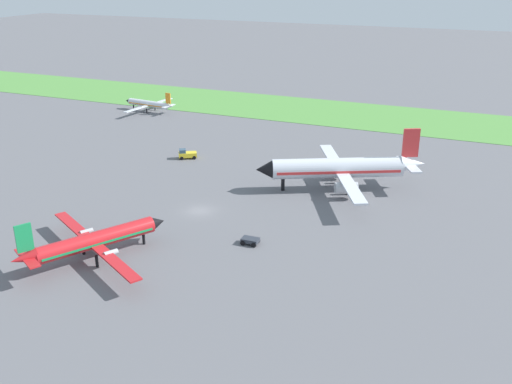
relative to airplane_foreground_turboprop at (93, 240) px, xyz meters
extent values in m
plane|color=slate|center=(5.14, 19.72, -2.72)|extent=(600.00, 600.00, 0.00)
cube|color=#549342|center=(5.14, 91.19, -2.68)|extent=(360.00, 28.00, 0.08)
cylinder|color=red|center=(0.21, 0.38, -0.02)|extent=(9.93, 15.21, 2.25)
cone|color=black|center=(4.64, 8.22, -0.02)|extent=(3.03, 3.04, 2.21)
cone|color=red|center=(-4.44, -7.85, 0.26)|extent=(3.31, 3.74, 2.03)
cube|color=#198C4C|center=(0.21, 0.38, -0.19)|extent=(9.53, 14.45, 0.32)
cube|color=red|center=(-5.39, 3.03, -0.41)|extent=(11.55, 7.46, 0.23)
cube|color=red|center=(5.38, -3.06, -0.41)|extent=(11.55, 7.46, 0.23)
cylinder|color=#B7BABF|center=(-3.14, 2.49, -0.41)|extent=(1.51, 1.92, 0.72)
cylinder|color=#B7BABF|center=(3.75, -1.41, -0.41)|extent=(1.51, 1.92, 0.72)
cube|color=#198C4C|center=(-4.21, -7.46, 2.91)|extent=(1.23, 1.90, 3.60)
cube|color=red|center=(-5.59, -6.68, 0.21)|extent=(3.41, 2.73, 0.18)
cube|color=red|center=(-2.84, -8.23, 0.21)|extent=(3.41, 2.73, 0.18)
cylinder|color=black|center=(3.54, 6.26, -1.93)|extent=(0.41, 0.41, 1.58)
cylinder|color=black|center=(-2.28, 0.50, -1.93)|extent=(0.41, 0.41, 1.58)
cylinder|color=black|center=(1.60, -1.70, -1.93)|extent=(0.41, 0.41, 1.58)
cylinder|color=silver|center=(22.58, 37.55, 1.19)|extent=(21.65, 13.26, 3.44)
cone|color=black|center=(11.41, 31.89, 1.19)|extent=(4.32, 4.42, 3.37)
cone|color=silver|center=(34.30, 43.49, 1.62)|extent=(5.31, 4.74, 3.10)
cube|color=red|center=(22.58, 37.55, 0.94)|extent=(20.56, 12.75, 0.48)
cube|color=silver|center=(26.53, 31.13, 0.59)|extent=(8.74, 14.39, 0.34)
cube|color=silver|center=(19.74, 44.53, 0.59)|extent=(8.74, 14.39, 0.34)
cylinder|color=#B7BABF|center=(25.31, 33.55, -0.64)|extent=(4.20, 3.39, 1.89)
cylinder|color=#B7BABF|center=(20.96, 42.12, -0.64)|extent=(4.20, 3.39, 1.89)
cube|color=red|center=(33.74, 43.21, 5.42)|extent=(2.70, 1.64, 5.01)
cube|color=silver|center=(34.73, 41.25, 1.54)|extent=(3.65, 4.76, 0.28)
cube|color=silver|center=(32.75, 45.16, 1.54)|extent=(3.65, 4.76, 0.28)
cylinder|color=black|center=(14.20, 33.30, -1.62)|extent=(0.62, 0.62, 2.19)
cylinder|color=black|center=(25.19, 35.84, -1.62)|extent=(0.62, 0.62, 2.19)
cylinder|color=black|center=(22.75, 40.67, -1.62)|extent=(0.62, 0.62, 2.19)
cylinder|color=silver|center=(-39.03, 73.57, -0.67)|extent=(12.40, 3.19, 1.71)
cone|color=black|center=(-45.80, 74.40, -0.67)|extent=(1.90, 1.87, 1.67)
cone|color=silver|center=(-31.91, 72.70, -0.46)|extent=(2.56, 1.82, 1.54)
cube|color=orange|center=(-39.03, 73.57, -0.80)|extent=(11.73, 3.14, 0.24)
cube|color=silver|center=(-39.26, 68.87, -0.97)|extent=(2.33, 9.46, 0.17)
cube|color=silver|center=(-38.12, 78.19, -0.97)|extent=(2.33, 9.46, 0.17)
cylinder|color=#B7BABF|center=(-39.53, 70.60, -0.97)|extent=(1.42, 0.71, 0.55)
cylinder|color=#B7BABF|center=(-38.80, 76.57, -0.97)|extent=(1.42, 0.71, 0.55)
cube|color=orange|center=(-32.25, 72.74, 1.55)|extent=(1.55, 0.39, 2.73)
cube|color=silver|center=(-32.40, 71.55, -0.50)|extent=(1.31, 2.50, 0.14)
cube|color=silver|center=(-32.10, 73.92, -0.50)|extent=(1.31, 2.50, 0.14)
cylinder|color=black|center=(-44.11, 74.19, -2.12)|extent=(0.31, 0.31, 1.19)
cylinder|color=black|center=(-38.38, 71.79, -2.12)|extent=(0.31, 0.31, 1.19)
cylinder|color=black|center=(-37.97, 75.14, -2.12)|extent=(0.31, 0.31, 1.19)
cube|color=yellow|center=(-9.71, 42.49, -1.92)|extent=(4.01, 3.42, 0.90)
cube|color=#334C60|center=(-10.57, 41.96, -1.12)|extent=(1.90, 1.97, 0.70)
cylinder|color=black|center=(-10.32, 41.06, -2.37)|extent=(0.73, 0.58, 0.70)
cylinder|color=black|center=(-11.26, 42.59, -2.37)|extent=(0.73, 0.58, 0.70)
cylinder|color=black|center=(-8.17, 42.38, -2.37)|extent=(0.73, 0.58, 0.70)
cylinder|color=black|center=(-9.11, 43.91, -2.37)|extent=(0.73, 0.58, 0.70)
cube|color=#2D333D|center=(17.28, 12.10, -2.09)|extent=(2.44, 1.57, 0.55)
cylinder|color=black|center=(18.10, 12.87, -2.37)|extent=(0.71, 0.27, 0.70)
cylinder|color=black|center=(18.14, 11.37, -2.37)|extent=(0.71, 0.27, 0.70)
cylinder|color=black|center=(16.42, 12.82, -2.37)|extent=(0.71, 0.27, 0.70)
cylinder|color=black|center=(16.46, 11.32, -2.37)|extent=(0.71, 0.27, 0.70)
camera|label=1|loc=(46.68, -55.14, 34.05)|focal=40.88mm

